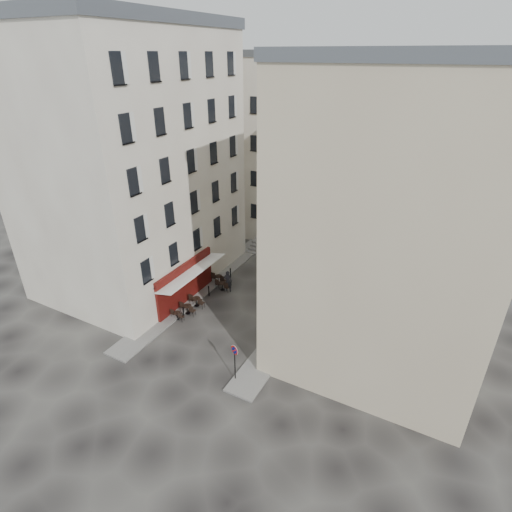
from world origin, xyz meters
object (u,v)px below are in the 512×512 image
Objects in this scene: bistro_table_b at (188,308)px; pedestrian at (228,281)px; no_parking_sign at (235,356)px; bistro_table_a at (177,315)px.

bistro_table_b is 0.69× the size of pedestrian.
no_parking_sign is at bearing -32.44° from bistro_table_b.
bistro_table_a is 5.51m from pedestrian.
bistro_table_b is (-6.92, 4.40, -1.42)m from no_parking_sign.
pedestrian is (1.28, 5.33, 0.57)m from bistro_table_a.
pedestrian is (1.02, 4.34, 0.49)m from bistro_table_b.
bistro_table_a is at bearing -104.49° from bistro_table_b.
no_parking_sign is at bearing -25.42° from bistro_table_a.
bistro_table_b is at bearing 63.12° from pedestrian.
bistro_table_a is 0.84× the size of bistro_table_b.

